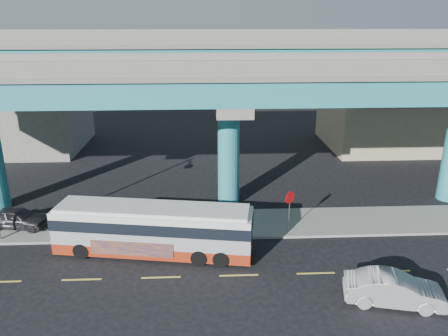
{
  "coord_description": "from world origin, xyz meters",
  "views": [
    {
      "loc": [
        -1.71,
        -19.63,
        12.58
      ],
      "look_at": [
        -0.57,
        4.0,
        4.38
      ],
      "focal_mm": 35.0,
      "sensor_mm": 36.0,
      "label": 1
    }
  ],
  "objects_px": {
    "sedan": "(394,289)",
    "parked_car": "(17,218)",
    "stop_sign": "(290,203)",
    "transit_bus": "(154,228)"
  },
  "relations": [
    {
      "from": "transit_bus",
      "to": "parked_car",
      "type": "relative_size",
      "value": 2.79
    },
    {
      "from": "transit_bus",
      "to": "parked_car",
      "type": "height_order",
      "value": "transit_bus"
    },
    {
      "from": "sedan",
      "to": "stop_sign",
      "type": "relative_size",
      "value": 1.79
    },
    {
      "from": "transit_bus",
      "to": "sedan",
      "type": "xyz_separation_m",
      "value": [
        11.49,
        -5.16,
        -0.81
      ]
    },
    {
      "from": "parked_car",
      "to": "stop_sign",
      "type": "relative_size",
      "value": 1.53
    },
    {
      "from": "sedan",
      "to": "parked_car",
      "type": "height_order",
      "value": "sedan"
    },
    {
      "from": "sedan",
      "to": "transit_bus",
      "type": "bearing_deg",
      "value": 78.7
    },
    {
      "from": "sedan",
      "to": "stop_sign",
      "type": "xyz_separation_m",
      "value": [
        -3.53,
        7.11,
        1.31
      ]
    },
    {
      "from": "transit_bus",
      "to": "stop_sign",
      "type": "bearing_deg",
      "value": 23.0
    },
    {
      "from": "stop_sign",
      "to": "parked_car",
      "type": "bearing_deg",
      "value": 160.96
    }
  ]
}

